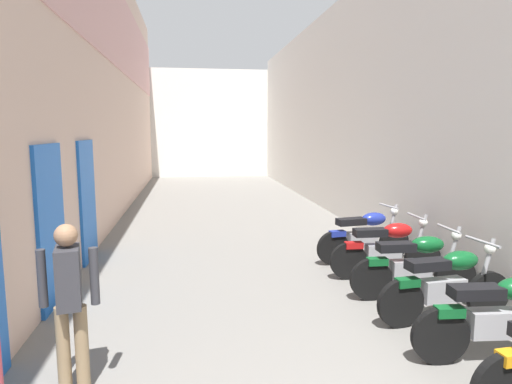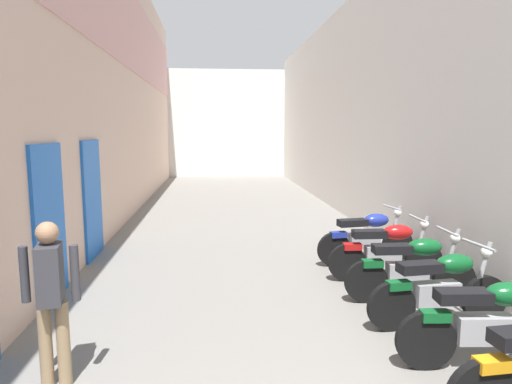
{
  "view_description": "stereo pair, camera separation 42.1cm",
  "coord_description": "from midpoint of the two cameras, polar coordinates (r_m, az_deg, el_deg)",
  "views": [
    {
      "loc": [
        -1.09,
        -0.59,
        2.38
      ],
      "look_at": [
        0.04,
        6.92,
        1.32
      ],
      "focal_mm": 31.13,
      "sensor_mm": 36.0,
      "label": 1
    },
    {
      "loc": [
        -0.68,
        -0.64,
        2.38
      ],
      "look_at": [
        0.04,
        6.92,
        1.32
      ],
      "focal_mm": 31.13,
      "sensor_mm": 36.0,
      "label": 2
    }
  ],
  "objects": [
    {
      "name": "motorcycle_seventh",
      "position": [
        8.26,
        15.51,
        -5.49
      ],
      "size": [
        1.84,
        0.58,
        1.04
      ],
      "color": "black",
      "rests_on": "ground"
    },
    {
      "name": "pedestrian_mid_alley",
      "position": [
        4.45,
        -22.36,
        -11.82
      ],
      "size": [
        0.52,
        0.37,
        1.57
      ],
      "color": "#8C7251",
      "rests_on": "ground"
    },
    {
      "name": "ground_plane",
      "position": [
        10.14,
        -0.26,
        -5.63
      ],
      "size": [
        38.39,
        38.39,
        0.0
      ],
      "primitive_type": "plane",
      "color": "slate"
    },
    {
      "name": "building_left",
      "position": [
        12.04,
        -16.79,
        13.67
      ],
      "size": [
        0.45,
        22.39,
        7.24
      ],
      "color": "beige",
      "rests_on": "ground"
    },
    {
      "name": "building_far_end",
      "position": [
        24.03,
        -3.34,
        8.75
      ],
      "size": [
        8.95,
        2.0,
        5.45
      ],
      "primitive_type": "cube",
      "color": "silver",
      "rests_on": "ground"
    },
    {
      "name": "motorcycle_sixth",
      "position": [
        7.45,
        18.0,
        -7.06
      ],
      "size": [
        1.85,
        0.58,
        1.04
      ],
      "color": "black",
      "rests_on": "ground"
    },
    {
      "name": "building_right",
      "position": [
        12.5,
        13.77,
        10.26
      ],
      "size": [
        0.45,
        22.39,
        5.87
      ],
      "color": "silver",
      "rests_on": "ground"
    },
    {
      "name": "motorcycle_fifth",
      "position": [
        6.66,
        21.1,
        -8.97
      ],
      "size": [
        1.85,
        0.58,
        1.04
      ],
      "color": "black",
      "rests_on": "ground"
    },
    {
      "name": "motorcycle_third",
      "position": [
        5.23,
        30.01,
        -14.2
      ],
      "size": [
        1.85,
        0.58,
        1.04
      ],
      "color": "black",
      "rests_on": "ground"
    },
    {
      "name": "motorcycle_fourth",
      "position": [
        6.0,
        24.54,
        -11.05
      ],
      "size": [
        1.85,
        0.58,
        1.04
      ],
      "color": "black",
      "rests_on": "ground"
    }
  ]
}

